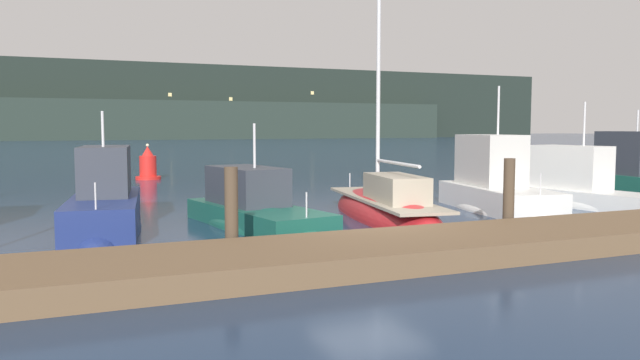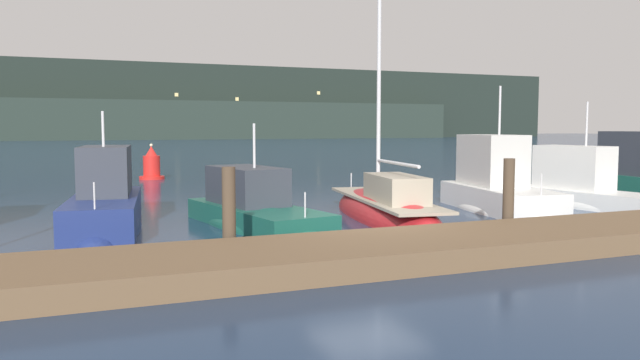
% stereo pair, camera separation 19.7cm
% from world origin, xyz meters
% --- Properties ---
extents(ground_plane, '(400.00, 400.00, 0.00)m').
position_xyz_m(ground_plane, '(0.00, 0.00, 0.00)').
color(ground_plane, '#192D4C').
extents(dock, '(42.32, 2.80, 0.45)m').
position_xyz_m(dock, '(0.00, -2.35, 0.23)').
color(dock, brown).
rests_on(dock, ground).
extents(mooring_pile_2, '(0.28, 0.28, 1.88)m').
position_xyz_m(mooring_pile_2, '(-3.57, -0.70, 0.94)').
color(mooring_pile_2, '#4C3D2D').
rests_on(mooring_pile_2, ground).
extents(mooring_pile_3, '(0.28, 0.28, 1.92)m').
position_xyz_m(mooring_pile_3, '(3.57, -0.70, 0.96)').
color(mooring_pile_3, '#4C3D2D').
rests_on(mooring_pile_3, ground).
extents(motorboat_berth_4, '(2.62, 6.33, 3.76)m').
position_xyz_m(motorboat_berth_4, '(-5.74, 3.97, 0.38)').
color(motorboat_berth_4, navy).
rests_on(motorboat_berth_4, ground).
extents(motorboat_berth_5, '(3.08, 6.30, 3.41)m').
position_xyz_m(motorboat_berth_5, '(-1.93, 3.01, 0.23)').
color(motorboat_berth_5, '#195647').
rests_on(motorboat_berth_5, ground).
extents(sailboat_berth_6, '(3.17, 8.25, 9.89)m').
position_xyz_m(sailboat_berth_6, '(2.00, 2.84, 0.12)').
color(sailboat_berth_6, red).
rests_on(sailboat_berth_6, ground).
extents(motorboat_berth_7, '(2.99, 5.96, 4.52)m').
position_xyz_m(motorboat_berth_7, '(6.24, 3.13, 0.49)').
color(motorboat_berth_7, white).
rests_on(motorboat_berth_7, ground).
extents(motorboat_berth_8, '(2.67, 5.95, 4.16)m').
position_xyz_m(motorboat_berth_8, '(9.62, 2.84, 0.34)').
color(motorboat_berth_8, white).
rests_on(motorboat_berth_8, ground).
extents(motorboat_berth_9, '(2.17, 5.53, 3.93)m').
position_xyz_m(motorboat_berth_9, '(13.82, 4.31, 0.49)').
color(motorboat_berth_9, '#195647').
rests_on(motorboat_berth_9, ground).
extents(channel_buoy, '(1.29, 1.29, 1.85)m').
position_xyz_m(channel_buoy, '(-2.57, 19.91, 0.68)').
color(channel_buoy, red).
rests_on(channel_buoy, ground).
extents(hillside_backdrop, '(240.00, 23.00, 17.21)m').
position_xyz_m(hillside_backdrop, '(1.77, 136.85, 7.93)').
color(hillside_backdrop, '#1E2823').
rests_on(hillside_backdrop, ground).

